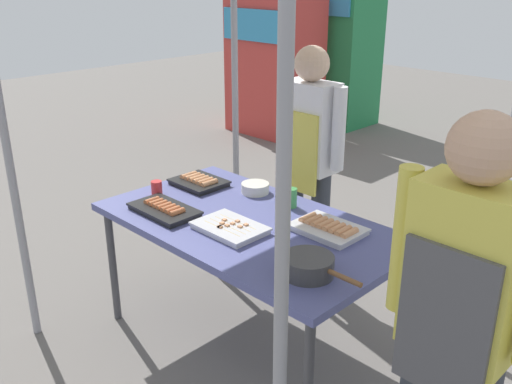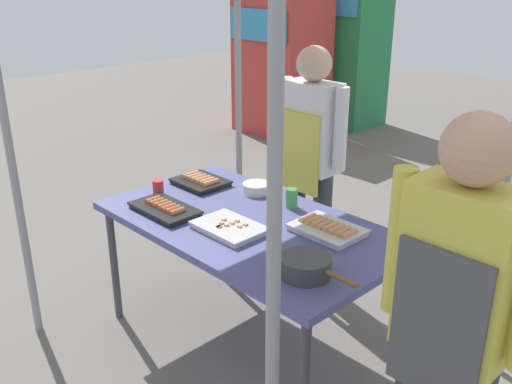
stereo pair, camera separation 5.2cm
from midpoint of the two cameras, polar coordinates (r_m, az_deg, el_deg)
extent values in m
plane|color=#66605B|center=(3.34, -0.18, -14.76)|extent=(18.00, 18.00, 0.00)
cube|color=#4C518C|center=(2.96, -0.20, -3.31)|extent=(1.60, 0.90, 0.04)
cylinder|color=#3F3F44|center=(3.46, -13.57, -7.04)|extent=(0.04, 0.04, 0.71)
cylinder|color=#3F3F44|center=(3.86, -3.65, -3.34)|extent=(0.04, 0.04, 0.71)
cylinder|color=#3F3F44|center=(3.02, 15.38, -11.75)|extent=(0.04, 0.04, 0.71)
cylinder|color=gray|center=(3.19, -23.04, 4.32)|extent=(0.04, 0.04, 2.25)
cylinder|color=gray|center=(1.68, 2.63, -8.93)|extent=(0.04, 0.04, 2.25)
cylinder|color=gray|center=(4.02, -1.40, 9.31)|extent=(0.04, 0.04, 2.25)
cylinder|color=gray|center=(2.97, 24.45, 2.87)|extent=(0.04, 0.04, 2.25)
cube|color=black|center=(3.46, -5.13, 0.88)|extent=(0.30, 0.24, 0.02)
cube|color=black|center=(3.45, -5.14, 1.13)|extent=(0.31, 0.25, 0.01)
cylinder|color=tan|center=(3.52, -6.13, 1.69)|extent=(0.03, 0.11, 0.03)
cylinder|color=tan|center=(3.49, -5.74, 1.54)|extent=(0.03, 0.11, 0.03)
cylinder|color=tan|center=(3.46, -5.34, 1.39)|extent=(0.03, 0.11, 0.03)
cylinder|color=tan|center=(3.43, -4.94, 1.23)|extent=(0.03, 0.11, 0.03)
cylinder|color=tan|center=(3.40, -4.53, 1.07)|extent=(0.03, 0.11, 0.03)
cylinder|color=tan|center=(3.38, -4.11, 0.90)|extent=(0.03, 0.11, 0.03)
cube|color=silver|center=(2.85, -2.15, -3.70)|extent=(0.34, 0.23, 0.02)
cube|color=silver|center=(2.84, -2.15, -3.41)|extent=(0.35, 0.25, 0.01)
cylinder|color=tan|center=(2.81, -2.97, -3.65)|extent=(0.26, 0.01, 0.01)
cube|color=tan|center=(2.82, -3.19, -3.55)|extent=(0.02, 0.02, 0.02)
cube|color=tan|center=(2.82, -3.22, -3.54)|extent=(0.02, 0.02, 0.02)
cylinder|color=tan|center=(2.83, -2.43, -3.44)|extent=(0.26, 0.01, 0.01)
cube|color=tan|center=(2.86, -2.94, -3.20)|extent=(0.02, 0.02, 0.02)
cube|color=tan|center=(2.83, -2.44, -3.43)|extent=(0.02, 0.02, 0.02)
cylinder|color=tan|center=(2.85, -1.89, -3.23)|extent=(0.26, 0.01, 0.01)
cube|color=tan|center=(2.82, -1.15, -3.56)|extent=(0.02, 0.02, 0.02)
cube|color=tan|center=(2.89, -2.69, -2.87)|extent=(0.02, 0.02, 0.02)
cube|color=tan|center=(2.85, -1.87, -3.23)|extent=(0.02, 0.02, 0.02)
cylinder|color=tan|center=(2.88, -1.36, -3.02)|extent=(0.26, 0.01, 0.01)
cube|color=tan|center=(2.84, -0.55, -3.38)|extent=(0.02, 0.02, 0.02)
cube|color=tan|center=(2.88, -1.38, -3.01)|extent=(0.02, 0.02, 0.02)
cube|color=silver|center=(2.85, 7.65, -3.88)|extent=(0.33, 0.24, 0.02)
cube|color=silver|center=(2.85, 7.67, -3.59)|extent=(0.34, 0.25, 0.01)
cylinder|color=tan|center=(2.91, 5.68, -2.63)|extent=(0.03, 0.11, 0.03)
cylinder|color=tan|center=(2.89, 6.24, -2.84)|extent=(0.03, 0.11, 0.03)
cylinder|color=tan|center=(2.87, 6.81, -3.06)|extent=(0.03, 0.11, 0.03)
cylinder|color=tan|center=(2.85, 7.39, -3.28)|extent=(0.03, 0.11, 0.03)
cylinder|color=tan|center=(2.83, 7.97, -3.50)|extent=(0.03, 0.11, 0.03)
cylinder|color=tan|center=(2.81, 8.56, -3.73)|extent=(0.03, 0.11, 0.03)
cylinder|color=tan|center=(2.79, 9.17, -3.95)|extent=(0.03, 0.11, 0.03)
cylinder|color=tan|center=(2.77, 9.78, -4.19)|extent=(0.03, 0.11, 0.03)
cube|color=black|center=(3.09, -8.61, -1.84)|extent=(0.38, 0.21, 0.02)
cube|color=black|center=(3.09, -8.62, -1.57)|extent=(0.39, 0.22, 0.01)
cylinder|color=#B7663D|center=(3.17, -9.82, -0.81)|extent=(0.03, 0.09, 0.03)
cylinder|color=#B7663D|center=(3.14, -9.43, -1.00)|extent=(0.03, 0.09, 0.03)
cylinder|color=#B7663D|center=(3.11, -9.04, -1.19)|extent=(0.03, 0.09, 0.03)
cylinder|color=#B7663D|center=(3.08, -8.64, -1.38)|extent=(0.03, 0.09, 0.03)
cylinder|color=#B7663D|center=(3.05, -8.23, -1.58)|extent=(0.03, 0.09, 0.03)
cylinder|color=#B7663D|center=(3.03, -7.81, -1.78)|extent=(0.03, 0.09, 0.03)
cylinder|color=#B7663D|center=(3.00, -7.39, -1.98)|extent=(0.03, 0.09, 0.03)
cylinder|color=#38383A|center=(2.45, 5.57, -7.37)|extent=(0.22, 0.22, 0.09)
cylinder|color=brown|center=(2.34, 9.19, -8.58)|extent=(0.16, 0.02, 0.02)
cylinder|color=#386B33|center=(2.44, 5.60, -6.69)|extent=(0.21, 0.21, 0.01)
cylinder|color=silver|center=(3.32, 0.48, 0.40)|extent=(0.16, 0.16, 0.06)
cylinder|color=#3F994C|center=(3.11, 4.05, -0.61)|extent=(0.07, 0.07, 0.11)
cylinder|color=red|center=(3.34, -9.32, 0.48)|extent=(0.06, 0.06, 0.08)
cylinder|color=#333842|center=(3.83, 4.38, -2.94)|extent=(0.12, 0.12, 0.78)
cylinder|color=#333842|center=(3.70, 6.92, -3.95)|extent=(0.12, 0.12, 0.78)
cube|color=white|center=(3.53, 6.02, 6.46)|extent=(0.34, 0.20, 0.56)
cube|color=#D8CC4C|center=(3.49, 4.76, 3.95)|extent=(0.30, 0.02, 0.50)
cylinder|color=white|center=(3.67, 3.39, 7.55)|extent=(0.08, 0.08, 0.50)
cylinder|color=white|center=(3.39, 8.89, 6.18)|extent=(0.08, 0.08, 0.50)
sphere|color=#D8B293|center=(3.45, 6.27, 12.62)|extent=(0.21, 0.21, 0.21)
cube|color=#D8CC4C|center=(1.89, 20.43, -7.58)|extent=(0.34, 0.20, 0.57)
cube|color=#4C4C51|center=(1.88, 18.32, -12.67)|extent=(0.30, 0.02, 0.52)
cylinder|color=#D8CC4C|center=(1.96, 14.83, -4.81)|extent=(0.08, 0.08, 0.52)
sphere|color=tan|center=(1.74, 22.12, 3.96)|extent=(0.22, 0.22, 0.22)
cube|color=#237F47|center=(7.75, 9.20, 14.07)|extent=(0.92, 0.72, 2.00)
cube|color=#338CBF|center=(7.40, 7.62, 18.48)|extent=(0.83, 0.03, 0.36)
cube|color=#BF3833|center=(7.26, 2.76, 12.55)|extent=(1.01, 0.78, 1.68)
cube|color=#338CBF|center=(6.90, 0.40, 16.34)|extent=(0.91, 0.03, 0.36)
camera|label=1|loc=(0.03, -89.50, 0.20)|focal=40.05mm
camera|label=2|loc=(0.03, 90.50, -0.20)|focal=40.05mm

